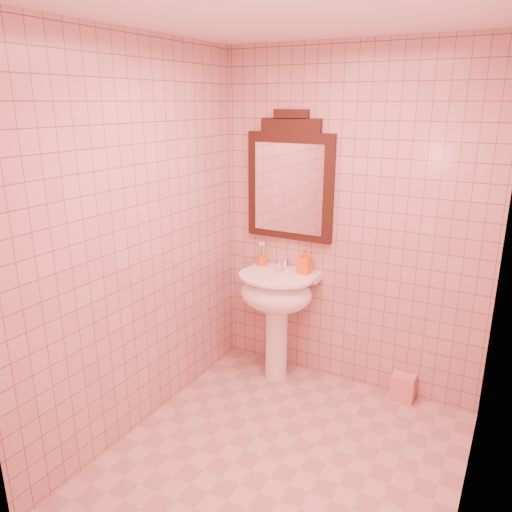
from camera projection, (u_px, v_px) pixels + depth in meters
The scene contains 8 objects.
floor at pixel (280, 463), 3.03m from camera, with size 2.20×2.20×0.00m, color #C5A58E.
back_wall at pixel (350, 225), 3.58m from camera, with size 2.00×0.02×2.50m, color tan.
pedestal_sink at pixel (276, 300), 3.78m from camera, with size 0.58×0.58×0.86m.
faucet at pixel (285, 263), 3.82m from camera, with size 0.04×0.16×0.11m.
mirror at pixel (290, 181), 3.69m from camera, with size 0.68×0.06×0.95m.
toothbrush_cup at pixel (262, 260), 3.93m from camera, with size 0.07×0.07×0.17m.
soap_dispenser at pixel (305, 261), 3.73m from camera, with size 0.09×0.09×0.19m, color #DB5F12.
towel at pixel (403, 387), 3.65m from camera, with size 0.16×0.11×0.20m, color #DCA681.
Camera 1 is at (1.08, -2.28, 2.10)m, focal length 35.00 mm.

